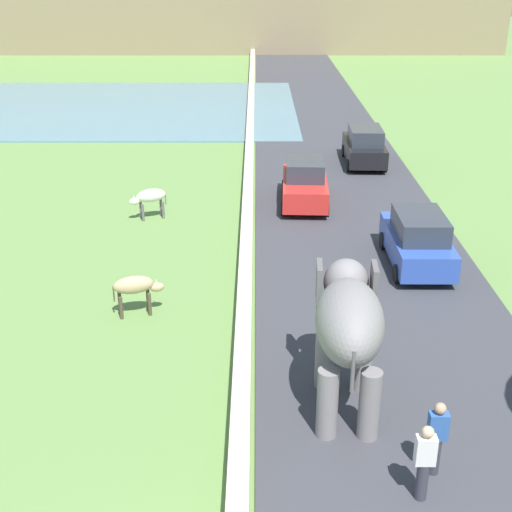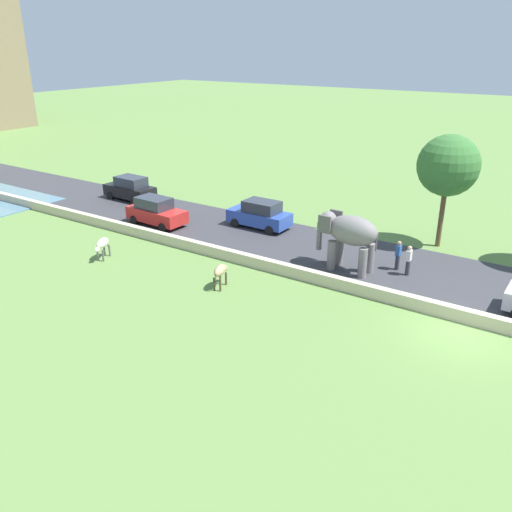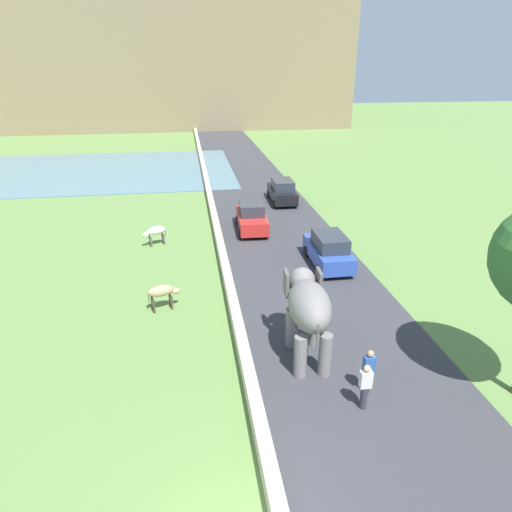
{
  "view_description": "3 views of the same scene",
  "coord_description": "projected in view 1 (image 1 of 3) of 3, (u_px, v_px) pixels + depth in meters",
  "views": [
    {
      "loc": [
        1.52,
        -5.99,
        9.09
      ],
      "look_at": [
        1.48,
        11.22,
        1.55
      ],
      "focal_mm": 48.37,
      "sensor_mm": 36.0,
      "label": 1
    },
    {
      "loc": [
        -20.08,
        -3.45,
        11.03
      ],
      "look_at": [
        -0.25,
        9.71,
        1.35
      ],
      "focal_mm": 37.13,
      "sensor_mm": 36.0,
      "label": 2
    },
    {
      "loc": [
        -0.39,
        -6.3,
        9.79
      ],
      "look_at": [
        2.44,
        11.77,
        1.78
      ],
      "focal_mm": 31.14,
      "sensor_mm": 36.0,
      "label": 3
    }
  ],
  "objects": [
    {
      "name": "cow_tan",
      "position": [
        137.0,
        287.0,
        18.66
      ],
      "size": [
        1.42,
        0.72,
        1.15
      ],
      "color": "tan",
      "rests_on": "ground"
    },
    {
      "name": "road_surface",
      "position": [
        345.0,
        202.0,
        27.43
      ],
      "size": [
        7.0,
        120.0,
        0.06
      ],
      "primitive_type": "cube",
      "color": "#38383D",
      "rests_on": "ground"
    },
    {
      "name": "person_beside_elephant",
      "position": [
        438.0,
        438.0,
        12.77
      ],
      "size": [
        0.36,
        0.22,
        1.63
      ],
      "color": "#33333D",
      "rests_on": "ground"
    },
    {
      "name": "car_red",
      "position": [
        306.0,
        183.0,
        26.95
      ],
      "size": [
        1.93,
        4.07,
        1.8
      ],
      "color": "red",
      "rests_on": "ground"
    },
    {
      "name": "person_trailing",
      "position": [
        425.0,
        462.0,
        12.15
      ],
      "size": [
        0.36,
        0.22,
        1.63
      ],
      "color": "#33333D",
      "rests_on": "ground"
    },
    {
      "name": "elephant",
      "position": [
        350.0,
        324.0,
        14.32
      ],
      "size": [
        1.57,
        3.51,
        2.99
      ],
      "color": "slate",
      "rests_on": "ground"
    },
    {
      "name": "car_blue",
      "position": [
        419.0,
        240.0,
        21.53
      ],
      "size": [
        1.82,
        4.01,
        1.8
      ],
      "color": "#2D4CA8",
      "rests_on": "ground"
    },
    {
      "name": "barrier_wall",
      "position": [
        249.0,
        213.0,
        25.5
      ],
      "size": [
        0.4,
        110.0,
        0.61
      ],
      "primitive_type": "cube",
      "color": "beige",
      "rests_on": "ground"
    },
    {
      "name": "car_black",
      "position": [
        366.0,
        146.0,
        32.07
      ],
      "size": [
        1.89,
        4.05,
        1.8
      ],
      "color": "black",
      "rests_on": "ground"
    },
    {
      "name": "cow_white",
      "position": [
        151.0,
        197.0,
        25.53
      ],
      "size": [
        1.41,
        0.83,
        1.15
      ],
      "color": "silver",
      "rests_on": "ground"
    },
    {
      "name": "lake",
      "position": [
        18.0,
        107.0,
        44.53
      ],
      "size": [
        36.0,
        18.0,
        0.08
      ],
      "primitive_type": "cube",
      "color": "slate",
      "rests_on": "ground"
    }
  ]
}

